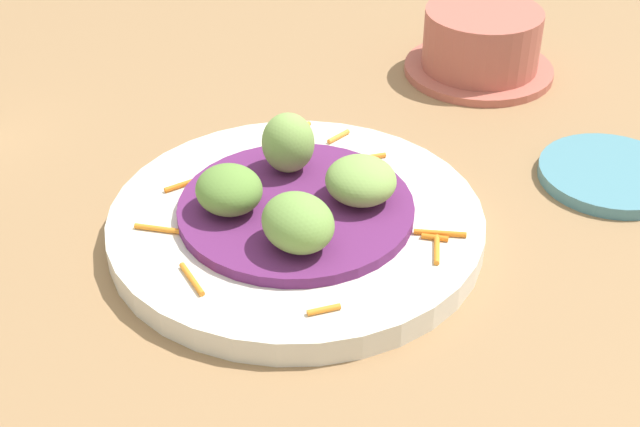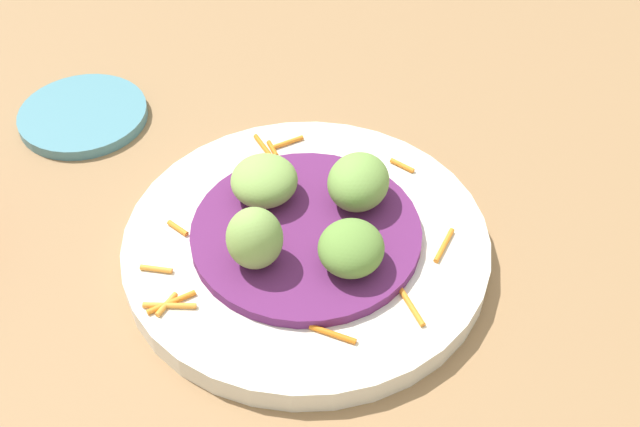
{
  "view_description": "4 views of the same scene",
  "coord_description": "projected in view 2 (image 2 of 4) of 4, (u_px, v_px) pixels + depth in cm",
  "views": [
    {
      "loc": [
        30.67,
        -64.21,
        39.08
      ],
      "look_at": [
        -6.24,
        -6.02,
        4.73
      ],
      "focal_mm": 33.38,
      "sensor_mm": 36.0,
      "label": 1
    },
    {
      "loc": [
        35.32,
        16.82,
        53.44
      ],
      "look_at": [
        -4.44,
        -7.8,
        5.04
      ],
      "focal_mm": 33.9,
      "sensor_mm": 36.0,
      "label": 2
    },
    {
      "loc": [
        -15.27,
        30.91,
        51.93
      ],
      "look_at": [
        -6.18,
        -6.97,
        4.92
      ],
      "focal_mm": 52.2,
      "sensor_mm": 36.0,
      "label": 3
    },
    {
      "loc": [
        -25.79,
        -35.95,
        49.96
      ],
      "look_at": [
        -5.95,
        -4.73,
        5.93
      ],
      "focal_mm": 49.13,
      "sensor_mm": 36.0,
      "label": 4
    }
  ],
  "objects": [
    {
      "name": "guac_scoop_center",
      "position": [
        355.0,
        294.0,
        0.68
      ],
      "size": [
        4.68,
        4.72,
        3.87
      ],
      "primitive_type": "ellipsoid",
      "rotation": [
        0.0,
        0.0,
        4.68
      ],
      "color": "olive",
      "rests_on": "cabbage_bed"
    },
    {
      "name": "table_surface",
      "position": [
        360.0,
        399.0,
        0.65
      ],
      "size": [
        110.0,
        110.0,
        2.0
      ],
      "primitive_type": "cube",
      "color": "#936D47",
      "rests_on": "ground"
    },
    {
      "name": "guac_scoop_back",
      "position": [
        320.0,
        335.0,
        0.64
      ],
      "size": [
        5.96,
        4.79,
        4.24
      ],
      "primitive_type": "ellipsoid",
      "rotation": [
        0.0,
        0.0,
        6.18
      ],
      "color": "#84A851",
      "rests_on": "cabbage_bed"
    },
    {
      "name": "guac_scoop_left",
      "position": [
        368.0,
        328.0,
        0.65
      ],
      "size": [
        4.86,
        4.46,
        3.84
      ],
      "primitive_type": "ellipsoid",
      "rotation": [
        0.0,
        0.0,
        4.73
      ],
      "color": "#759E47",
      "rests_on": "cabbage_bed"
    },
    {
      "name": "main_plate",
      "position": [
        338.0,
        335.0,
        0.69
      ],
      "size": [
        25.57,
        25.57,
        1.72
      ],
      "primitive_type": "cylinder",
      "color": "silver",
      "rests_on": "table_surface"
    },
    {
      "name": "carrot_garnish",
      "position": [
        308.0,
        324.0,
        0.68
      ],
      "size": [
        19.81,
        20.75,
        0.4
      ],
      "color": "orange",
      "rests_on": "main_plate"
    },
    {
      "name": "cabbage_bed",
      "position": [
        338.0,
        328.0,
        0.68
      ],
      "size": [
        17.81,
        17.81,
        0.57
      ],
      "primitive_type": "cylinder",
      "color": "#51194C",
      "rests_on": "main_plate"
    },
    {
      "name": "terracotta_bowl",
      "position": [
        155.0,
        201.0,
        0.84
      ],
      "size": [
        11.59,
        11.59,
        6.05
      ],
      "color": "#A85142",
      "rests_on": "table_surface"
    },
    {
      "name": "guac_scoop_right",
      "position": [
        309.0,
        302.0,
        0.68
      ],
      "size": [
        6.83,
        6.63,
        4.06
      ],
      "primitive_type": "ellipsoid",
      "rotation": [
        0.0,
        0.0,
        2.46
      ],
      "color": "#84A851",
      "rests_on": "cabbage_bed"
    }
  ]
}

